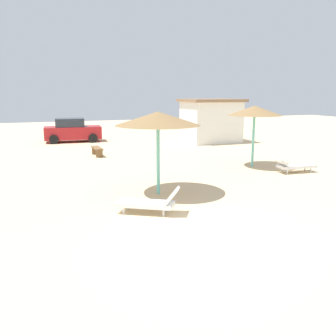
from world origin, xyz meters
TOP-DOWN VIEW (x-y plane):
  - ground_plane at (0.00, 0.00)m, footprint 80.00×80.00m
  - parasol_0 at (6.01, 7.22)m, footprint 2.56×2.56m
  - parasol_1 at (0.16, 4.37)m, footprint 2.93×2.93m
  - lounger_0 at (6.98, 5.41)m, footprint 1.95×0.81m
  - lounger_1 at (-0.79, 2.45)m, footprint 1.90×1.53m
  - bench_0 at (-0.43, 13.02)m, footprint 0.44×1.51m
  - parked_car at (-0.99, 19.75)m, footprint 4.12×2.24m
  - beach_cabana at (8.41, 16.05)m, footprint 4.07×3.42m

SIDE VIEW (x-z plane):
  - ground_plane at x=0.00m, z-range 0.00..0.00m
  - lounger_0 at x=6.98m, z-range -0.03..0.66m
  - lounger_1 at x=-0.79m, z-range -0.08..0.73m
  - bench_0 at x=-0.43m, z-range 0.10..0.59m
  - parked_car at x=-0.99m, z-range -0.04..1.68m
  - beach_cabana at x=8.41m, z-range 0.02..3.12m
  - parasol_1 at x=0.16m, z-range 1.19..4.07m
  - parasol_0 at x=6.01m, z-range 1.21..4.13m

